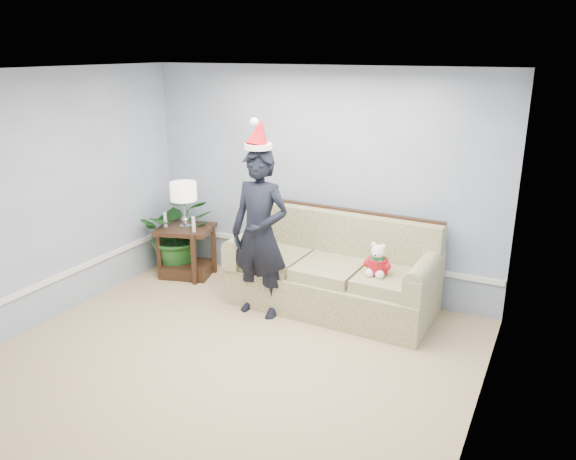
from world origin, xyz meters
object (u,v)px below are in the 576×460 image
(sofa, at_px, (334,275))
(teddy_bear, at_px, (377,263))
(side_table, at_px, (187,256))
(man, at_px, (260,234))
(table_lamp, at_px, (184,193))
(houseplant, at_px, (178,233))

(sofa, distance_m, teddy_bear, 0.68)
(side_table, distance_m, man, 1.67)
(teddy_bear, bearing_deg, table_lamp, 175.47)
(houseplant, bearing_deg, table_lamp, -27.82)
(man, bearing_deg, teddy_bear, 17.42)
(houseplant, bearing_deg, man, -21.42)
(houseplant, distance_m, teddy_bear, 2.89)
(table_lamp, height_order, houseplant, table_lamp)
(sofa, xyz_separation_m, houseplant, (-2.29, 0.10, 0.14))
(side_table, bearing_deg, teddy_bear, -4.23)
(table_lamp, relative_size, teddy_bear, 1.66)
(sofa, bearing_deg, side_table, -178.42)
(side_table, xyz_separation_m, man, (1.43, -0.54, 0.68))
(sofa, bearing_deg, man, -139.55)
(man, bearing_deg, table_lamp, 161.65)
(table_lamp, relative_size, houseplant, 0.58)
(sofa, relative_size, side_table, 2.86)
(side_table, relative_size, table_lamp, 1.36)
(houseplant, height_order, teddy_bear, houseplant)
(sofa, distance_m, table_lamp, 2.20)
(sofa, height_order, houseplant, sofa)
(teddy_bear, bearing_deg, side_table, 175.16)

